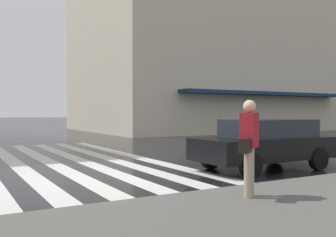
% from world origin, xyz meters
% --- Properties ---
extents(ground_plane, '(220.00, 220.00, 0.00)m').
position_xyz_m(ground_plane, '(0.00, 0.00, 0.00)').
color(ground_plane, black).
extents(zebra_crossing, '(13.00, 6.50, 0.01)m').
position_xyz_m(zebra_crossing, '(4.00, 0.15, 0.00)').
color(zebra_crossing, silver).
rests_on(zebra_crossing, ground_plane).
extents(haussmann_block_corner, '(16.46, 21.91, 19.64)m').
position_xyz_m(haussmann_block_corner, '(20.12, -17.83, 9.61)').
color(haussmann_block_corner, beige).
rests_on(haussmann_block_corner, ground_plane).
extents(car_black, '(1.85, 4.10, 1.41)m').
position_xyz_m(car_black, '(-1.00, -4.79, 0.76)').
color(car_black, black).
rests_on(car_black, ground_plane).
extents(pedestrian_in_red_jacket, '(0.50, 0.63, 1.68)m').
position_xyz_m(pedestrian_in_red_jacket, '(-3.92, -1.55, 1.13)').
color(pedestrian_in_red_jacket, maroon).
rests_on(pedestrian_in_red_jacket, sidewalk_pavement).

